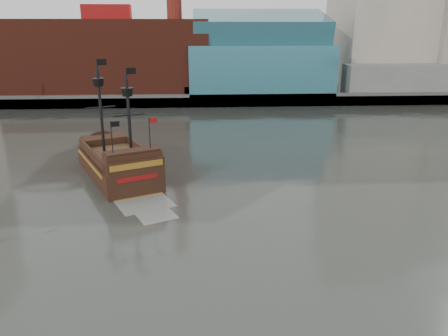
{
  "coord_description": "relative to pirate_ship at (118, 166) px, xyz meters",
  "views": [
    {
      "loc": [
        -3.39,
        -25.85,
        15.38
      ],
      "look_at": [
        -1.25,
        9.42,
        4.0
      ],
      "focal_mm": 35.0,
      "sensor_mm": 36.0,
      "label": 1
    }
  ],
  "objects": [
    {
      "name": "promenade_far",
      "position": [
        12.01,
        72.63,
        -0.2
      ],
      "size": [
        220.0,
        60.0,
        2.0
      ],
      "primitive_type": "cube",
      "color": "slate",
      "rests_on": "ground"
    },
    {
      "name": "ground",
      "position": [
        12.01,
        -19.37,
        -1.2
      ],
      "size": [
        400.0,
        400.0,
        0.0
      ],
      "primitive_type": "plane",
      "color": "#2A2C27",
      "rests_on": "ground"
    },
    {
      "name": "pirate_ship",
      "position": [
        0.0,
        0.0,
        0.0
      ],
      "size": [
        12.19,
        18.22,
        13.22
      ],
      "rotation": [
        0.0,
        0.0,
        0.44
      ],
      "color": "black",
      "rests_on": "ground"
    },
    {
      "name": "seawall",
      "position": [
        12.01,
        43.13,
        0.1
      ],
      "size": [
        220.0,
        1.0,
        2.6
      ],
      "primitive_type": "cube",
      "color": "#4C4C49",
      "rests_on": "ground"
    }
  ]
}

